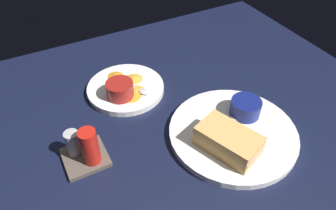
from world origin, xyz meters
TOP-DOWN VIEW (x-y plane):
  - ground_plane at (0.00, 0.00)cm, footprint 110.00×110.00cm
  - plate_sandwich_main at (-1.80, -8.37)cm, footprint 29.06×29.06cm
  - sandwich_half_near at (-5.30, -4.10)cm, footprint 14.89×11.80cm
  - ramekin_dark_sauce at (1.50, -14.02)cm, footprint 7.18×7.18cm
  - spoon_by_dark_ramekin at (0.69, -8.43)cm, footprint 2.89×9.96cm
  - plate_chips_companion at (24.49, 7.18)cm, footprint 20.23×20.23cm
  - ramekin_light_gravy at (21.46, 9.71)cm, footprint 6.89×6.89cm
  - spoon_by_gravy_ramekin at (20.78, 4.68)cm, footprint 9.00×6.76cm
  - plantain_chip_scatter at (23.88, 6.40)cm, footprint 15.86×10.06cm
  - condiment_caddy at (6.88, 23.19)cm, footprint 9.00×9.00cm

SIDE VIEW (x-z plane):
  - ground_plane at x=0.00cm, z-range -3.00..0.00cm
  - plate_sandwich_main at x=-1.80cm, z-range 0.00..1.60cm
  - plate_chips_companion at x=24.49cm, z-range 0.00..1.60cm
  - plantain_chip_scatter at x=23.88cm, z-range 1.60..2.20cm
  - spoon_by_dark_ramekin at x=0.69cm, z-range 1.56..2.36cm
  - spoon_by_gravy_ramekin at x=20.78cm, z-range 1.56..2.36cm
  - condiment_caddy at x=6.88cm, z-range -1.34..8.16cm
  - ramekin_dark_sauce at x=1.50cm, z-range 1.75..5.72cm
  - ramekin_light_gravy at x=21.46cm, z-range 1.75..5.83cm
  - sandwich_half_near at x=-5.30cm, z-range 1.60..6.40cm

